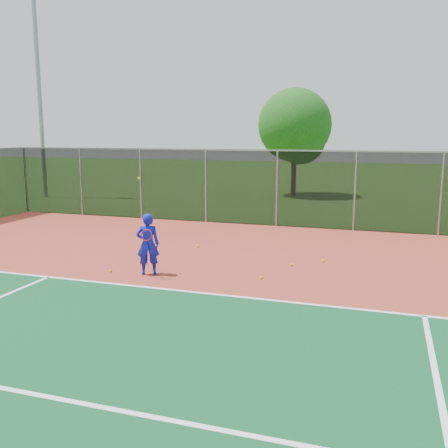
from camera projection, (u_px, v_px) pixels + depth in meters
The scene contains 11 objects.
ground at pixel (301, 369), 7.85m from camera, with size 120.00×120.00×0.00m, color #2E5D1A.
court_apron at pixel (318, 323), 9.71m from camera, with size 30.00×20.00×0.02m, color #9C3927.
fence_back at pixel (355, 190), 18.79m from camera, with size 30.00×0.06×3.03m.
tennis_player at pixel (148, 244), 12.94m from camera, with size 0.70×0.72×2.54m.
practice_ball_0 at pixel (111, 271), 13.29m from camera, with size 0.07×0.07×0.07m, color #C9CE17.
practice_ball_3 at pixel (323, 261), 14.32m from camera, with size 0.07×0.07×0.07m, color #C9CE17.
practice_ball_4 at pixel (198, 246), 16.21m from camera, with size 0.07×0.07×0.07m, color #C9CE17.
practice_ball_5 at pixel (261, 278), 12.64m from camera, with size 0.07×0.07×0.07m, color #C9CE17.
practice_ball_6 at pixel (292, 265), 13.91m from camera, with size 0.07×0.07×0.07m, color #C9CE17.
floodlight_nw at pixel (38, 78), 28.10m from camera, with size 0.90×0.40×11.93m.
tree_back_left at pixel (296, 128), 29.22m from camera, with size 4.31×4.31×6.33m.
Camera 1 is at (1.13, -7.33, 3.64)m, focal length 40.00 mm.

